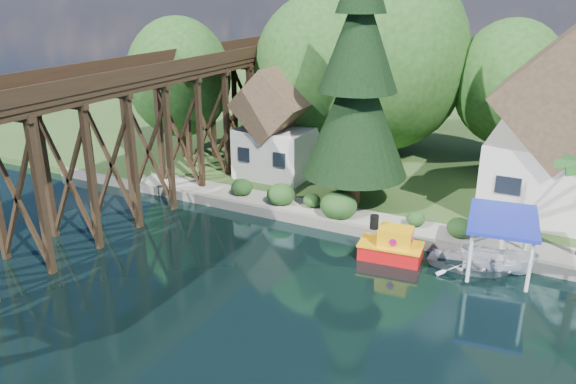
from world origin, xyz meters
name	(u,v)px	position (x,y,z in m)	size (l,w,h in m)	color
ground	(343,314)	(0.00, 0.00, 0.00)	(140.00, 140.00, 0.00)	black
bank	(480,135)	(0.00, 34.00, 0.25)	(140.00, 52.00, 0.50)	#2F4A1D
seawall	(472,253)	(4.00, 8.00, 0.31)	(60.00, 0.40, 0.62)	slate
promenade	(517,248)	(6.00, 9.30, 0.53)	(50.00, 2.60, 0.06)	gray
trestle_bridge	(132,128)	(-16.00, 5.17, 5.35)	(4.12, 44.18, 9.30)	black
house_left	(560,136)	(7.00, 16.00, 5.14)	(7.64, 8.64, 11.02)	silver
shed	(279,129)	(-11.00, 14.50, 3.83)	(5.09, 5.40, 7.85)	silver
bg_trees	(475,79)	(1.00, 21.25, 7.29)	(49.90, 13.30, 10.57)	#382314
shrubs	(331,202)	(-4.60, 9.26, 1.23)	(15.76, 2.47, 1.70)	#1D3E16
conifer	(358,82)	(-4.06, 11.51, 8.15)	(6.45, 6.45, 15.89)	#382314
tugboat	(392,246)	(0.22, 6.06, 0.71)	(3.41, 2.11, 2.36)	red
boat_white_a	(471,262)	(4.15, 6.75, 0.44)	(3.01, 4.21, 0.87)	silver
boat_canopy	(499,249)	(5.34, 7.02, 1.27)	(3.87, 4.97, 2.97)	white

